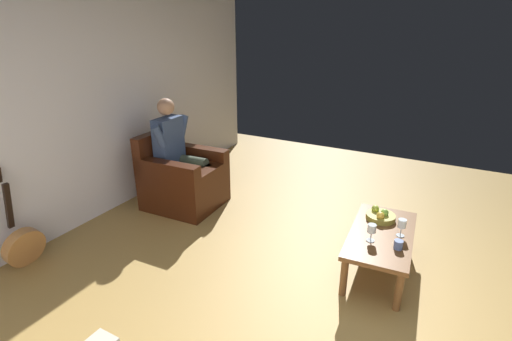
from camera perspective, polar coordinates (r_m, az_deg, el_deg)
name	(u,v)px	position (r m, az deg, el deg)	size (l,w,h in m)	color
ground_plane	(363,290)	(3.45, 15.86, -16.97)	(7.27, 7.27, 0.00)	#A58243
wall_back	(88,104)	(4.47, -24.05, 9.22)	(6.11, 0.06, 2.57)	white
armchair	(182,180)	(4.64, -11.09, -1.34)	(0.80, 0.86, 0.89)	#3C1A0B
person_seated	(178,150)	(4.53, -11.73, 3.01)	(0.64, 0.59, 1.30)	#3A4D72
coffee_table	(381,238)	(3.55, 18.37, -9.70)	(1.06, 0.58, 0.38)	brown
guitar	(23,244)	(4.10, -31.76, -9.40)	(0.36, 0.25, 0.94)	#B77A40
wine_glass_near	(402,225)	(3.47, 21.19, -7.63)	(0.07, 0.07, 0.16)	silver
wine_glass_far	(372,230)	(3.32, 17.08, -8.54)	(0.07, 0.07, 0.15)	silver
fruit_bowl	(380,216)	(3.72, 18.30, -6.51)	(0.27, 0.27, 0.11)	olive
candle_jar	(398,245)	(3.32, 20.72, -10.43)	(0.07, 0.07, 0.08)	#4D6093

